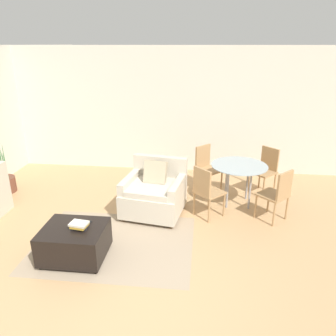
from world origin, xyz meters
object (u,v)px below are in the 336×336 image
at_px(armchair, 154,193).
at_px(potted_plant, 3,181).
at_px(dining_chair_far_right, 266,167).
at_px(ottoman, 75,241).
at_px(dining_chair_near_left, 206,189).
at_px(dining_table, 239,170).
at_px(book_stack, 79,225).
at_px(dining_chair_near_right, 278,192).
at_px(tv_remote_primary, 88,223).
at_px(dining_chair_far_left, 206,165).

relative_size(armchair, potted_plant, 1.02).
bearing_deg(dining_chair_far_right, armchair, -151.73).
relative_size(ottoman, dining_chair_near_left, 0.94).
height_order(armchair, dining_table, armchair).
relative_size(potted_plant, dining_chair_near_left, 1.20).
bearing_deg(dining_chair_near_left, dining_table, 45.00).
bearing_deg(dining_chair_near_left, potted_plant, 171.57).
xyz_separation_m(book_stack, dining_chair_near_left, (1.68, 1.33, 0.01)).
xyz_separation_m(book_stack, dining_chair_far_right, (2.84, 2.49, 0.01)).
relative_size(ottoman, dining_table, 0.84).
relative_size(potted_plant, dining_chair_near_right, 1.20).
xyz_separation_m(dining_chair_near_right, dining_chair_far_right, (0.00, 1.16, 0.00)).
relative_size(book_stack, dining_chair_near_left, 0.28).
bearing_deg(book_stack, dining_chair_near_right, 25.14).
relative_size(dining_chair_near_left, dining_chair_near_right, 1.00).
height_order(potted_plant, dining_chair_near_left, potted_plant).
relative_size(dining_chair_near_right, dining_chair_far_right, 1.00).
bearing_deg(ottoman, book_stack, -2.56).
relative_size(book_stack, tv_remote_primary, 1.82).
distance_m(tv_remote_primary, potted_plant, 2.97).
bearing_deg(dining_chair_far_left, armchair, -128.73).
xyz_separation_m(dining_table, dining_chair_far_right, (0.58, 0.58, -0.14)).
bearing_deg(dining_chair_near_left, ottoman, -143.14).
relative_size(armchair, ottoman, 1.31).
height_order(tv_remote_primary, dining_chair_far_right, dining_chair_far_right).
distance_m(ottoman, dining_chair_near_right, 3.23).
height_order(ottoman, potted_plant, potted_plant).
distance_m(armchair, ottoman, 1.66).
relative_size(book_stack, dining_chair_far_right, 0.28).
distance_m(book_stack, dining_chair_near_right, 3.14).
relative_size(dining_chair_far_left, dining_chair_far_right, 1.00).
xyz_separation_m(armchair, dining_table, (1.46, 0.52, 0.29)).
bearing_deg(dining_chair_far_left, dining_chair_near_left, -90.00).
height_order(tv_remote_primary, dining_chair_near_left, dining_chair_near_left).
relative_size(dining_table, dining_chair_near_right, 1.11).
height_order(book_stack, dining_chair_near_left, dining_chair_near_left).
bearing_deg(ottoman, dining_chair_near_left, 36.86).
xyz_separation_m(dining_chair_near_left, dining_chair_far_right, (1.16, 1.16, 0.00)).
xyz_separation_m(book_stack, tv_remote_primary, (0.06, 0.14, -0.05)).
bearing_deg(armchair, dining_table, 19.50).
xyz_separation_m(armchair, dining_chair_far_right, (2.04, 1.10, 0.15)).
xyz_separation_m(dining_chair_near_right, dining_chair_far_left, (-1.16, 1.16, 0.00)).
bearing_deg(dining_table, dining_chair_near_right, -45.00).
height_order(ottoman, dining_chair_near_left, dining_chair_near_left).
xyz_separation_m(book_stack, potted_plant, (-2.30, 1.92, -0.27)).
bearing_deg(armchair, ottoman, -122.67).
height_order(dining_table, dining_chair_far_left, dining_chair_far_left).
relative_size(tv_remote_primary, dining_chair_near_right, 0.15).
bearing_deg(ottoman, armchair, 57.33).
height_order(potted_plant, dining_chair_far_right, potted_plant).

